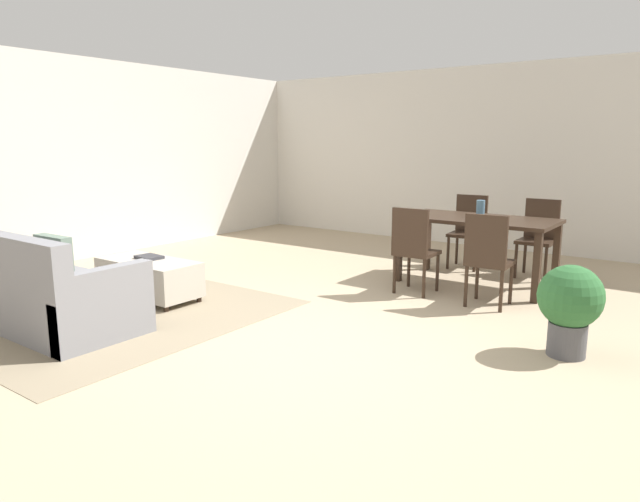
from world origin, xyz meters
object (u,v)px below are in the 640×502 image
(dining_chair_near_left, at_px, (414,246))
(potted_plant, at_px, (570,303))
(dining_chair_near_right, at_px, (488,255))
(dining_chair_far_left, at_px, (469,227))
(ottoman_table, at_px, (149,276))
(vase_centerpiece, at_px, (480,209))
(dining_table, at_px, (477,226))
(dining_chair_far_right, at_px, (539,233))
(couch, at_px, (34,291))
(book_on_ottoman, at_px, (149,257))

(dining_chair_near_left, distance_m, potted_plant, 1.98)
(dining_chair_near_right, distance_m, dining_chair_far_left, 1.85)
(ottoman_table, bearing_deg, potted_plant, 12.51)
(dining_chair_near_left, relative_size, vase_centerpiece, 4.80)
(dining_table, height_order, dining_chair_far_left, dining_chair_far_left)
(dining_chair_near_left, xyz_separation_m, dining_chair_near_right, (0.81, -0.03, 0.00))
(ottoman_table, bearing_deg, dining_chair_near_left, 40.00)
(dining_chair_far_right, height_order, potted_plant, dining_chair_far_right)
(vase_centerpiece, bearing_deg, dining_chair_near_left, -115.06)
(couch, distance_m, dining_chair_near_right, 4.17)
(dining_table, xyz_separation_m, vase_centerpiece, (0.01, 0.04, 0.19))
(couch, distance_m, ottoman_table, 1.11)
(dining_chair_far_right, relative_size, vase_centerpiece, 4.80)
(ottoman_table, xyz_separation_m, potted_plant, (3.85, 0.85, 0.18))
(dining_chair_near_right, distance_m, dining_chair_far_right, 1.64)
(potted_plant, bearing_deg, dining_chair_far_right, 110.13)
(dining_table, distance_m, dining_chair_far_left, 0.94)
(dining_chair_far_left, bearing_deg, dining_table, -63.17)
(dining_chair_near_left, height_order, dining_chair_far_right, same)
(book_on_ottoman, bearing_deg, dining_chair_far_left, 57.81)
(dining_chair_near_left, relative_size, dining_chair_near_right, 1.00)
(book_on_ottoman, height_order, potted_plant, potted_plant)
(potted_plant, bearing_deg, dining_table, 129.01)
(couch, relative_size, vase_centerpiece, 11.05)
(dining_table, relative_size, vase_centerpiece, 8.70)
(ottoman_table, xyz_separation_m, vase_centerpiece, (2.49, 2.59, 0.62))
(couch, relative_size, dining_chair_far_left, 2.30)
(ottoman_table, height_order, dining_chair_near_left, dining_chair_near_left)
(ottoman_table, bearing_deg, couch, -98.26)
(dining_chair_far_right, height_order, book_on_ottoman, dining_chair_far_right)
(dining_table, xyz_separation_m, potted_plant, (1.38, -1.70, -0.26))
(ottoman_table, distance_m, dining_chair_near_right, 3.39)
(couch, height_order, book_on_ottoman, couch)
(dining_chair_near_left, height_order, book_on_ottoman, dining_chair_near_left)
(dining_table, height_order, dining_chair_far_right, dining_chair_far_right)
(dining_chair_far_left, height_order, vase_centerpiece, vase_centerpiece)
(couch, distance_m, potted_plant, 4.46)
(dining_chair_near_right, height_order, dining_chair_far_left, same)
(dining_chair_near_right, bearing_deg, dining_chair_far_left, 117.20)
(dining_chair_near_left, distance_m, book_on_ottoman, 2.74)
(dining_chair_far_right, bearing_deg, couch, -124.65)
(couch, bearing_deg, dining_chair_near_right, 42.73)
(dining_chair_near_left, relative_size, dining_chair_far_right, 1.00)
(couch, distance_m, dining_chair_far_left, 5.00)
(couch, height_order, dining_chair_near_left, dining_chair_near_left)
(dining_table, distance_m, dining_chair_near_left, 0.89)
(dining_table, relative_size, book_on_ottoman, 6.41)
(dining_chair_far_right, bearing_deg, potted_plant, -69.87)
(ottoman_table, xyz_separation_m, dining_table, (2.47, 2.55, 0.43))
(vase_centerpiece, relative_size, book_on_ottoman, 0.74)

